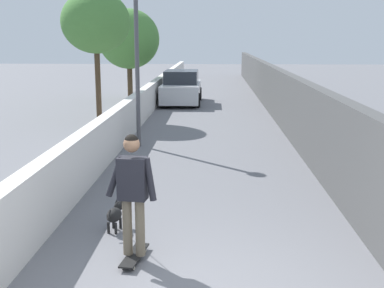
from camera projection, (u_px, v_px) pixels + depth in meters
name	position (u px, v px, depth m)	size (l,w,h in m)	color
ground_plane	(210.00, 116.00, 19.37)	(80.00, 80.00, 0.00)	slate
wall_left	(138.00, 108.00, 17.41)	(48.00, 0.30, 1.13)	silver
fence_right	(283.00, 99.00, 17.11)	(48.00, 0.30, 1.88)	#4C4C4C
tree_left_near	(96.00, 22.00, 17.83)	(2.50, 2.50, 4.70)	#473523
tree_left_mid	(129.00, 39.00, 23.81)	(2.95, 2.95, 4.40)	#473523
lamp_post	(137.00, 37.00, 13.36)	(0.36, 0.36, 4.43)	#4C4C51
skateboard	(134.00, 255.00, 6.78)	(0.82, 0.31, 0.08)	black
person_skateboarder	(133.00, 186.00, 6.57)	(0.27, 0.72, 1.68)	#726651
dog	(115.00, 214.00, 7.79)	(1.34, 0.62, 1.06)	black
car_near	(181.00, 88.00, 22.96)	(4.15, 1.80, 1.54)	silver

